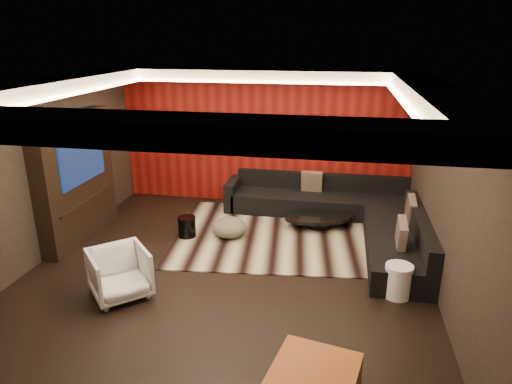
% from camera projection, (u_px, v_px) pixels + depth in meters
% --- Properties ---
extents(floor, '(6.00, 6.00, 0.02)m').
position_uv_depth(floor, '(230.00, 267.00, 7.12)').
color(floor, black).
rests_on(floor, ground).
extents(ceiling, '(6.00, 6.00, 0.02)m').
position_uv_depth(ceiling, '(226.00, 83.00, 6.21)').
color(ceiling, silver).
rests_on(ceiling, ground).
extents(wall_back, '(6.00, 0.02, 2.80)m').
position_uv_depth(wall_back, '(263.00, 138.00, 9.46)').
color(wall_back, black).
rests_on(wall_back, ground).
extents(wall_left, '(0.02, 6.00, 2.80)m').
position_uv_depth(wall_left, '(43.00, 171.00, 7.20)').
color(wall_left, black).
rests_on(wall_left, ground).
extents(wall_right, '(0.02, 6.00, 2.80)m').
position_uv_depth(wall_right, '(445.00, 194.00, 6.14)').
color(wall_right, black).
rests_on(wall_right, ground).
extents(red_feature_wall, '(5.98, 0.05, 2.78)m').
position_uv_depth(red_feature_wall, '(263.00, 139.00, 9.42)').
color(red_feature_wall, '#6B0C0A').
rests_on(red_feature_wall, ground).
extents(soffit_back, '(6.00, 0.60, 0.22)m').
position_uv_depth(soffit_back, '(261.00, 75.00, 8.75)').
color(soffit_back, silver).
rests_on(soffit_back, ground).
extents(soffit_front, '(6.00, 0.60, 0.22)m').
position_uv_depth(soffit_front, '(145.00, 130.00, 3.74)').
color(soffit_front, silver).
rests_on(soffit_front, ground).
extents(soffit_left, '(0.60, 4.80, 0.22)m').
position_uv_depth(soffit_left, '(49.00, 88.00, 6.72)').
color(soffit_left, silver).
rests_on(soffit_left, ground).
extents(soffit_right, '(0.60, 4.80, 0.22)m').
position_uv_depth(soffit_right, '(433.00, 96.00, 5.77)').
color(soffit_right, silver).
rests_on(soffit_right, ground).
extents(cove_back, '(4.80, 0.08, 0.04)m').
position_uv_depth(cove_back, '(258.00, 82.00, 8.47)').
color(cove_back, '#FFD899').
rests_on(cove_back, ground).
extents(cove_front, '(4.80, 0.08, 0.04)m').
position_uv_depth(cove_front, '(162.00, 132.00, 4.08)').
color(cove_front, '#FFD899').
rests_on(cove_front, ground).
extents(cove_left, '(0.08, 4.80, 0.04)m').
position_uv_depth(cove_left, '(71.00, 94.00, 6.69)').
color(cove_left, '#FFD899').
rests_on(cove_left, ground).
extents(cove_right, '(0.08, 4.80, 0.04)m').
position_uv_depth(cove_right, '(405.00, 103.00, 5.86)').
color(cove_right, '#FFD899').
rests_on(cove_right, ground).
extents(tv_surround, '(0.30, 2.00, 2.20)m').
position_uv_depth(tv_surround, '(76.00, 178.00, 7.82)').
color(tv_surround, black).
rests_on(tv_surround, ground).
extents(tv_screen, '(0.04, 1.30, 0.80)m').
position_uv_depth(tv_screen, '(82.00, 159.00, 7.68)').
color(tv_screen, black).
rests_on(tv_screen, ground).
extents(tv_shelf, '(0.04, 1.60, 0.04)m').
position_uv_depth(tv_shelf, '(87.00, 201.00, 7.92)').
color(tv_shelf, black).
rests_on(tv_shelf, ground).
extents(rug, '(4.29, 3.39, 0.02)m').
position_uv_depth(rug, '(287.00, 234.00, 8.25)').
color(rug, '#BEB18B').
rests_on(rug, floor).
extents(coffee_table, '(1.68, 1.68, 0.22)m').
position_uv_depth(coffee_table, '(319.00, 220.00, 8.56)').
color(coffee_table, black).
rests_on(coffee_table, rug).
extents(drum_stool, '(0.36, 0.36, 0.37)m').
position_uv_depth(drum_stool, '(187.00, 227.00, 8.09)').
color(drum_stool, black).
rests_on(drum_stool, rug).
extents(striped_pouf, '(0.71, 0.71, 0.34)m').
position_uv_depth(striped_pouf, '(229.00, 227.00, 8.10)').
color(striped_pouf, '#BDB792').
rests_on(striped_pouf, rug).
extents(white_side_table, '(0.47, 0.47, 0.47)m').
position_uv_depth(white_side_table, '(398.00, 281.00, 6.25)').
color(white_side_table, white).
rests_on(white_side_table, floor).
extents(orange_ottoman, '(0.96, 0.96, 0.36)m').
position_uv_depth(orange_ottoman, '(314.00, 383.00, 4.48)').
color(orange_ottoman, '#9F4414').
rests_on(orange_ottoman, floor).
extents(armchair, '(1.05, 1.05, 0.69)m').
position_uv_depth(armchair, '(120.00, 273.00, 6.22)').
color(armchair, silver).
rests_on(armchair, floor).
extents(sectional_sofa, '(3.65, 3.50, 0.75)m').
position_uv_depth(sectional_sofa, '(344.00, 215.00, 8.46)').
color(sectional_sofa, black).
rests_on(sectional_sofa, floor).
extents(throw_pillows, '(2.04, 2.69, 0.50)m').
position_uv_depth(throw_pillows, '(370.00, 206.00, 7.91)').
color(throw_pillows, '#C6A991').
rests_on(throw_pillows, sectional_sofa).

